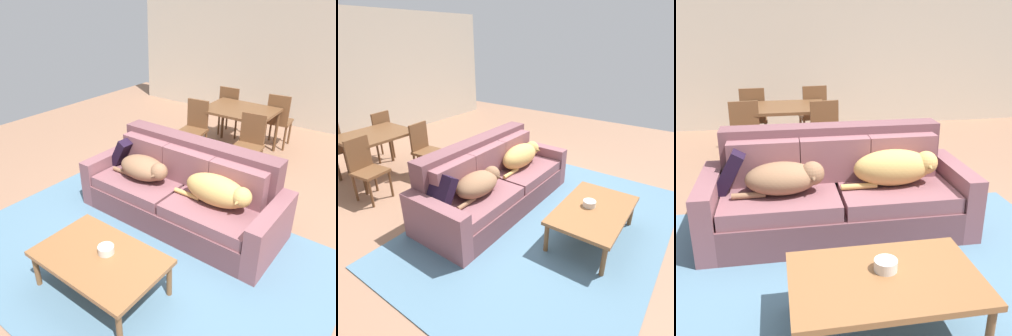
# 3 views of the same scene
# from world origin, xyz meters

# --- Properties ---
(ground_plane) EXTENTS (10.00, 10.00, 0.00)m
(ground_plane) POSITION_xyz_m (0.00, 0.00, 0.00)
(ground_plane) COLOR #90684F
(back_partition) EXTENTS (8.00, 0.12, 2.70)m
(back_partition) POSITION_xyz_m (0.00, 4.00, 1.35)
(back_partition) COLOR beige
(back_partition) RESTS_ON ground
(area_rug) EXTENTS (3.78, 2.67, 0.01)m
(area_rug) POSITION_xyz_m (-0.23, -0.83, 0.01)
(area_rug) COLOR slate
(area_rug) RESTS_ON ground
(couch) EXTENTS (2.37, 0.95, 0.92)m
(couch) POSITION_xyz_m (-0.22, 0.02, 0.34)
(couch) COLOR brown
(couch) RESTS_ON ground
(dog_on_left_cushion) EXTENTS (0.77, 0.39, 0.27)m
(dog_on_left_cushion) POSITION_xyz_m (-0.68, -0.13, 0.58)
(dog_on_left_cushion) COLOR #886043
(dog_on_left_cushion) RESTS_ON couch
(dog_on_right_cushion) EXTENTS (0.88, 0.34, 0.32)m
(dog_on_right_cushion) POSITION_xyz_m (0.29, -0.11, 0.61)
(dog_on_right_cushion) COLOR tan
(dog_on_right_cushion) RESTS_ON couch
(throw_pillow_by_left_arm) EXTENTS (0.31, 0.40, 0.39)m
(throw_pillow_by_left_arm) POSITION_xyz_m (-1.14, 0.07, 0.62)
(throw_pillow_by_left_arm) COLOR black
(throw_pillow_by_left_arm) RESTS_ON couch
(coffee_table) EXTENTS (1.14, 0.73, 0.40)m
(coffee_table) POSITION_xyz_m (-0.15, -1.37, 0.36)
(coffee_table) COLOR brown
(coffee_table) RESTS_ON ground
(bowl_on_coffee_table) EXTENTS (0.14, 0.14, 0.07)m
(bowl_on_coffee_table) POSITION_xyz_m (-0.13, -1.31, 0.44)
(bowl_on_coffee_table) COLOR silver
(bowl_on_coffee_table) RESTS_ON coffee_table
(dining_table) EXTENTS (1.10, 0.88, 0.74)m
(dining_table) POSITION_xyz_m (-0.59, 2.14, 0.67)
(dining_table) COLOR brown
(dining_table) RESTS_ON ground
(dining_chair_near_left) EXTENTS (0.44, 0.44, 0.91)m
(dining_chair_near_left) POSITION_xyz_m (-1.11, 1.60, 0.50)
(dining_chair_near_left) COLOR brown
(dining_chair_near_left) RESTS_ON ground
(dining_chair_near_right) EXTENTS (0.44, 0.44, 0.90)m
(dining_chair_near_right) POSITION_xyz_m (-0.11, 1.51, 0.50)
(dining_chair_near_right) COLOR brown
(dining_chair_near_right) RESTS_ON ground
(dining_chair_far_left) EXTENTS (0.42, 0.42, 0.92)m
(dining_chair_far_left) POSITION_xyz_m (-1.06, 2.73, 0.50)
(dining_chair_far_left) COLOR brown
(dining_chair_far_left) RESTS_ON ground
(dining_chair_far_right) EXTENTS (0.44, 0.44, 0.93)m
(dining_chair_far_right) POSITION_xyz_m (-0.15, 2.72, 0.51)
(dining_chair_far_right) COLOR brown
(dining_chair_far_right) RESTS_ON ground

